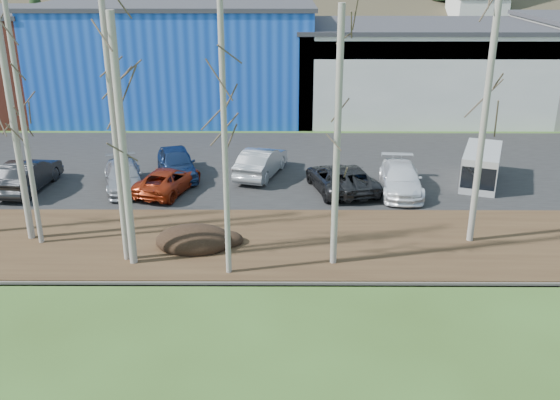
{
  "coord_description": "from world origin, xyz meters",
  "views": [
    {
      "loc": [
        1.9,
        -9.68,
        11.5
      ],
      "look_at": [
        1.79,
        13.3,
        2.5
      ],
      "focal_mm": 40.0,
      "sensor_mm": 36.0,
      "label": 1
    }
  ],
  "objects_px": {
    "car_2": "(168,180)",
    "car_1": "(27,175)",
    "car_3": "(124,176)",
    "car_6": "(349,179)",
    "car_8": "(335,179)",
    "car_4": "(177,163)",
    "van_white": "(481,167)",
    "car_9": "(335,179)",
    "car_5": "(261,162)",
    "car_7": "(401,179)"
  },
  "relations": [
    {
      "from": "car_3",
      "to": "car_2",
      "type": "bearing_deg",
      "value": -27.79
    },
    {
      "from": "car_8",
      "to": "car_9",
      "type": "relative_size",
      "value": 1.0
    },
    {
      "from": "car_6",
      "to": "car_8",
      "type": "bearing_deg",
      "value": -14.05
    },
    {
      "from": "van_white",
      "to": "car_3",
      "type": "bearing_deg",
      "value": -157.25
    },
    {
      "from": "car_1",
      "to": "car_4",
      "type": "xyz_separation_m",
      "value": [
        7.42,
        2.05,
        -0.01
      ]
    },
    {
      "from": "car_1",
      "to": "car_9",
      "type": "xyz_separation_m",
      "value": [
        15.94,
        -0.03,
        -0.15
      ]
    },
    {
      "from": "car_2",
      "to": "car_5",
      "type": "relative_size",
      "value": 0.95
    },
    {
      "from": "car_6",
      "to": "car_8",
      "type": "height_order",
      "value": "same"
    },
    {
      "from": "van_white",
      "to": "car_7",
      "type": "bearing_deg",
      "value": -144.01
    },
    {
      "from": "car_9",
      "to": "car_7",
      "type": "bearing_deg",
      "value": 162.01
    },
    {
      "from": "van_white",
      "to": "car_4",
      "type": "bearing_deg",
      "value": -163.38
    },
    {
      "from": "car_5",
      "to": "van_white",
      "type": "distance_m",
      "value": 11.78
    },
    {
      "from": "car_4",
      "to": "car_7",
      "type": "relative_size",
      "value": 0.94
    },
    {
      "from": "car_3",
      "to": "van_white",
      "type": "relative_size",
      "value": 1.0
    },
    {
      "from": "car_4",
      "to": "van_white",
      "type": "xyz_separation_m",
      "value": [
        16.33,
        -1.07,
        0.14
      ]
    },
    {
      "from": "car_7",
      "to": "van_white",
      "type": "distance_m",
      "value": 4.63
    },
    {
      "from": "car_7",
      "to": "car_8",
      "type": "relative_size",
      "value": 1.06
    },
    {
      "from": "car_2",
      "to": "car_1",
      "type": "bearing_deg",
      "value": 15.39
    },
    {
      "from": "car_8",
      "to": "van_white",
      "type": "height_order",
      "value": "van_white"
    },
    {
      "from": "car_1",
      "to": "van_white",
      "type": "bearing_deg",
      "value": -171.96
    },
    {
      "from": "car_3",
      "to": "car_4",
      "type": "bearing_deg",
      "value": 19.86
    },
    {
      "from": "van_white",
      "to": "car_8",
      "type": "bearing_deg",
      "value": -152.23
    },
    {
      "from": "car_3",
      "to": "car_1",
      "type": "bearing_deg",
      "value": 165.58
    },
    {
      "from": "van_white",
      "to": "car_1",
      "type": "bearing_deg",
      "value": -157.25
    },
    {
      "from": "car_4",
      "to": "car_5",
      "type": "bearing_deg",
      "value": -13.18
    },
    {
      "from": "car_3",
      "to": "car_6",
      "type": "xyz_separation_m",
      "value": [
        11.72,
        -0.24,
        -0.03
      ]
    },
    {
      "from": "car_8",
      "to": "car_1",
      "type": "bearing_deg",
      "value": -14.17
    },
    {
      "from": "car_3",
      "to": "car_8",
      "type": "distance_m",
      "value": 11.01
    },
    {
      "from": "car_8",
      "to": "car_6",
      "type": "bearing_deg",
      "value": 165.95
    },
    {
      "from": "car_6",
      "to": "van_white",
      "type": "relative_size",
      "value": 1.01
    },
    {
      "from": "car_6",
      "to": "car_8",
      "type": "xyz_separation_m",
      "value": [
        -0.72,
        0.0,
        0.0
      ]
    },
    {
      "from": "car_6",
      "to": "car_7",
      "type": "distance_m",
      "value": 2.65
    },
    {
      "from": "car_5",
      "to": "car_1",
      "type": "bearing_deg",
      "value": 27.78
    },
    {
      "from": "car_1",
      "to": "car_3",
      "type": "distance_m",
      "value": 4.94
    },
    {
      "from": "car_2",
      "to": "car_3",
      "type": "relative_size",
      "value": 0.98
    },
    {
      "from": "car_3",
      "to": "car_8",
      "type": "relative_size",
      "value": 1.0
    },
    {
      "from": "car_8",
      "to": "car_9",
      "type": "height_order",
      "value": "same"
    },
    {
      "from": "car_1",
      "to": "car_2",
      "type": "height_order",
      "value": "car_1"
    },
    {
      "from": "car_2",
      "to": "car_4",
      "type": "xyz_separation_m",
      "value": [
        0.09,
        2.32,
        0.16
      ]
    },
    {
      "from": "car_8",
      "to": "car_4",
      "type": "bearing_deg",
      "value": -27.82
    },
    {
      "from": "car_2",
      "to": "car_7",
      "type": "distance_m",
      "value": 11.96
    },
    {
      "from": "car_3",
      "to": "car_4",
      "type": "relative_size",
      "value": 0.99
    },
    {
      "from": "car_2",
      "to": "car_7",
      "type": "xyz_separation_m",
      "value": [
        11.96,
        0.0,
        0.09
      ]
    },
    {
      "from": "car_5",
      "to": "car_8",
      "type": "xyz_separation_m",
      "value": [
        3.89,
        -2.33,
        -0.14
      ]
    },
    {
      "from": "car_2",
      "to": "car_9",
      "type": "relative_size",
      "value": 0.98
    },
    {
      "from": "car_4",
      "to": "car_5",
      "type": "xyz_separation_m",
      "value": [
        4.63,
        0.24,
        -0.01
      ]
    },
    {
      "from": "car_3",
      "to": "van_white",
      "type": "bearing_deg",
      "value": -14.42
    },
    {
      "from": "car_2",
      "to": "van_white",
      "type": "xyz_separation_m",
      "value": [
        16.42,
        1.24,
        0.3
      ]
    },
    {
      "from": "car_3",
      "to": "car_6",
      "type": "relative_size",
      "value": 1.0
    },
    {
      "from": "car_6",
      "to": "van_white",
      "type": "bearing_deg",
      "value": 174.07
    }
  ]
}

